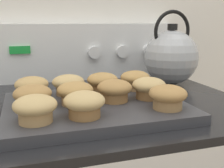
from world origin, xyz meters
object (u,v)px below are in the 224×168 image
muffin_r2_c2 (103,82)px  muffin_r2_c3 (135,80)px  muffin_pan (95,107)px  muffin_r2_c0 (32,87)px  muffin_r1_c0 (33,96)px  muffin_r2_c1 (68,84)px  muffin_r0_c1 (84,104)px  muffin_r1_c3 (149,87)px  muffin_r0_c0 (35,108)px  muffin_r0_c3 (168,96)px  tea_kettle (171,56)px  muffin_r1_c2 (115,90)px  muffin_r1_c1 (75,93)px

muffin_r2_c2 → muffin_r2_c3: (0.09, 0.00, 0.00)m
muffin_pan → muffin_r2_c0: 0.17m
muffin_r1_c0 → muffin_r2_c1: same height
muffin_r0_c1 → muffin_r1_c3: bearing=26.3°
muffin_r0_c0 → muffin_r2_c0: same height
muffin_r0_c0 → muffin_r0_c3: size_ratio=1.00×
muffin_r0_c3 → tea_kettle: (0.17, 0.30, 0.04)m
muffin_r1_c0 → muffin_r2_c3: 0.29m
muffin_r1_c2 → muffin_r2_c0: (-0.18, 0.09, 0.00)m
muffin_r1_c3 → muffin_r0_c1: bearing=-153.7°
muffin_pan → muffin_r2_c0: bearing=146.2°
muffin_r1_c3 → tea_kettle: (0.18, 0.21, 0.04)m
muffin_r0_c3 → muffin_r1_c2: (-0.09, 0.09, 0.00)m
muffin_r1_c1 → muffin_r1_c3: size_ratio=1.00×
muffin_r1_c1 → tea_kettle: tea_kettle is taller
muffin_pan → muffin_r1_c2: 0.06m
muffin_pan → muffin_r1_c1: size_ratio=4.96×
muffin_r1_c1 → tea_kettle: size_ratio=0.34×
muffin_r2_c1 → muffin_r0_c0: bearing=-116.3°
muffin_r1_c3 → muffin_r2_c2: bearing=133.9°
muffin_r1_c2 → muffin_r1_c3: 0.09m
muffin_r1_c0 → muffin_r1_c3: same height
muffin_r1_c2 → muffin_r2_c3: 0.13m
muffin_r1_c3 → muffin_r2_c3: size_ratio=1.00×
muffin_r0_c1 → muffin_r2_c0: same height
muffin_r1_c3 → muffin_r2_c0: bearing=160.8°
muffin_r2_c2 → tea_kettle: (0.27, 0.12, 0.04)m
muffin_r1_c0 → muffin_r2_c1: (0.09, 0.09, 0.00)m
muffin_r0_c0 → muffin_r2_c3: size_ratio=1.00×
muffin_r2_c1 → muffin_r0_c1: bearing=-89.0°
muffin_r0_c3 → muffin_r0_c0: bearing=-179.9°
muffin_r0_c1 → muffin_r1_c0: same height
muffin_r2_c3 → tea_kettle: tea_kettle is taller
muffin_r2_c2 → muffin_pan: bearing=-115.6°
muffin_r1_c1 → muffin_r1_c3: bearing=-0.9°
muffin_r1_c1 → muffin_r2_c0: (-0.09, 0.09, 0.00)m
muffin_r0_c1 → muffin_r2_c1: 0.18m
muffin_r0_c3 → muffin_r1_c1: (-0.18, 0.09, 0.00)m
muffin_r0_c0 → muffin_r0_c3: 0.27m
muffin_r0_c1 → muffin_r2_c2: same height
muffin_pan → muffin_r2_c1: bearing=117.3°
muffin_r2_c1 → muffin_r1_c3: bearing=-27.2°
muffin_r2_c1 → muffin_r2_c2: bearing=0.9°
muffin_r1_c1 → muffin_r2_c3: bearing=26.8°
muffin_r1_c3 → tea_kettle: tea_kettle is taller
muffin_r0_c0 → muffin_r1_c3: bearing=18.1°
muffin_r1_c3 → muffin_r0_c3: bearing=-87.7°
muffin_r1_c0 → muffin_r0_c0: bearing=-89.1°
muffin_r1_c1 → muffin_r1_c2: size_ratio=1.00×
muffin_pan → tea_kettle: 0.39m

